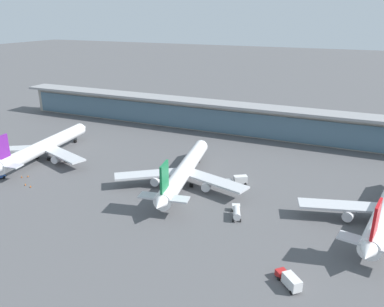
# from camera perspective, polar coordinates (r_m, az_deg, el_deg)

# --- Properties ---
(ground_plane) EXTENTS (1200.00, 1200.00, 0.00)m
(ground_plane) POSITION_cam_1_polar(r_m,az_deg,el_deg) (128.30, -3.74, -5.99)
(ground_plane) COLOR #515154
(airliner_left_stand) EXTENTS (46.46, 60.79, 16.19)m
(airliner_left_stand) POSITION_cam_1_polar(r_m,az_deg,el_deg) (167.89, -21.13, 0.94)
(airliner_left_stand) COLOR white
(airliner_left_stand) RESTS_ON ground
(airliner_centre_stand) EXTENTS (46.05, 60.57, 16.19)m
(airliner_centre_stand) POSITION_cam_1_polar(r_m,az_deg,el_deg) (132.72, -1.20, -2.61)
(airliner_centre_stand) COLOR white
(airliner_centre_stand) RESTS_ON ground
(service_truck_mid_apron_white) EXTENTS (5.02, 8.86, 2.95)m
(service_truck_mid_apron_white) POSITION_cam_1_polar(r_m,az_deg,el_deg) (114.52, 6.61, -8.53)
(service_truck_mid_apron_white) COLOR silver
(service_truck_mid_apron_white) RESTS_ON ground
(service_truck_by_tail_red) EXTENTS (4.94, 6.39, 2.70)m
(service_truck_by_tail_red) POSITION_cam_1_polar(r_m,az_deg,el_deg) (163.15, -17.76, -0.80)
(service_truck_by_tail_red) COLOR #B21E1E
(service_truck_by_tail_red) RESTS_ON ground
(service_truck_on_taxiway_grey) EXTENTS (7.39, 5.86, 3.10)m
(service_truck_on_taxiway_grey) POSITION_cam_1_polar(r_m,az_deg,el_deg) (135.20, 6.87, -3.89)
(service_truck_on_taxiway_grey) COLOR gray
(service_truck_on_taxiway_grey) RESTS_ON ground
(service_truck_at_far_stand_red) EXTENTS (6.75, 6.83, 3.10)m
(service_truck_at_far_stand_red) POSITION_cam_1_polar(r_m,az_deg,el_deg) (90.59, 14.27, -17.71)
(service_truck_at_far_stand_red) COLOR #B21E1E
(service_truck_at_far_stand_red) RESTS_ON ground
(terminal_building) EXTENTS (253.21, 12.80, 15.20)m
(terminal_building) POSITION_cam_1_polar(r_m,az_deg,el_deg) (190.44, 6.66, 5.22)
(terminal_building) COLOR #9E998E
(terminal_building) RESTS_ON ground
(safety_cone_alpha) EXTENTS (0.62, 0.62, 0.70)m
(safety_cone_alpha) POSITION_cam_1_polar(r_m,az_deg,el_deg) (146.01, -23.47, -4.23)
(safety_cone_alpha) COLOR orange
(safety_cone_alpha) RESTS_ON ground
(safety_cone_bravo) EXTENTS (0.62, 0.62, 0.70)m
(safety_cone_bravo) POSITION_cam_1_polar(r_m,az_deg,el_deg) (143.70, -22.82, -4.52)
(safety_cone_bravo) COLOR orange
(safety_cone_bravo) RESTS_ON ground
(safety_cone_charlie) EXTENTS (0.62, 0.62, 0.70)m
(safety_cone_charlie) POSITION_cam_1_polar(r_m,az_deg,el_deg) (152.81, -23.14, -3.11)
(safety_cone_charlie) COLOR orange
(safety_cone_charlie) RESTS_ON ground
(safety_cone_delta) EXTENTS (0.62, 0.62, 0.70)m
(safety_cone_delta) POSITION_cam_1_polar(r_m,az_deg,el_deg) (153.17, -23.92, -3.18)
(safety_cone_delta) COLOR orange
(safety_cone_delta) RESTS_ON ground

